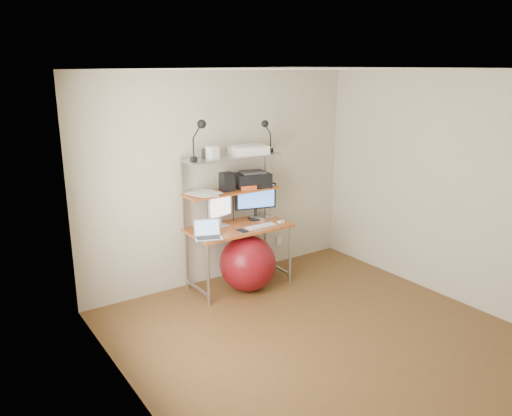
{
  "coord_description": "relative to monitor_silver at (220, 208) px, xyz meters",
  "views": [
    {
      "loc": [
        -2.94,
        -3.25,
        2.49
      ],
      "look_at": [
        0.04,
        1.15,
        1.02
      ],
      "focal_mm": 35.0,
      "sensor_mm": 36.0,
      "label": 1
    }
  ],
  "objects": [
    {
      "name": "keyboard",
      "position": [
        0.38,
        -0.28,
        -0.21
      ],
      "size": [
        0.38,
        0.11,
        0.01
      ],
      "primitive_type": "cube",
      "rotation": [
        0.0,
        0.0,
        0.0
      ],
      "color": "white",
      "rests_on": "desktop"
    },
    {
      "name": "wall_outlet",
      "position": [
        1.02,
        0.21,
        -0.66
      ],
      "size": [
        0.08,
        0.01,
        0.12
      ],
      "primitive_type": "cube",
      "color": "white",
      "rests_on": "room"
    },
    {
      "name": "laptop",
      "position": [
        -0.33,
        -0.3,
        -0.17
      ],
      "size": [
        0.35,
        0.32,
        0.26
      ],
      "rotation": [
        0.0,
        0.0,
        -0.34
      ],
      "color": "#BABABE",
      "rests_on": "desktop"
    },
    {
      "name": "computer_desk",
      "position": [
        0.17,
        -0.07,
        -0.0
      ],
      "size": [
        1.2,
        0.6,
        1.57
      ],
      "color": "#BB6024",
      "rests_on": "ground"
    },
    {
      "name": "clip_lamp_right",
      "position": [
        0.61,
        -0.05,
        0.87
      ],
      "size": [
        0.15,
        0.09,
        0.39
      ],
      "color": "black",
      "rests_on": "top_shelf"
    },
    {
      "name": "nas_cube",
      "position": [
        0.1,
        -0.0,
        0.3
      ],
      "size": [
        0.15,
        0.15,
        0.21
      ],
      "primitive_type": "cube",
      "rotation": [
        0.0,
        0.0,
        -0.06
      ],
      "color": "black",
      "rests_on": "mid_shelf"
    },
    {
      "name": "mac_mini",
      "position": [
        0.59,
        -0.01,
        -0.2
      ],
      "size": [
        0.27,
        0.27,
        0.04
      ],
      "primitive_type": "cube",
      "rotation": [
        0.0,
        0.0,
        0.34
      ],
      "color": "#BABABE",
      "rests_on": "desktop"
    },
    {
      "name": "box_white",
      "position": [
        -0.11,
        -0.05,
        0.66
      ],
      "size": [
        0.14,
        0.12,
        0.14
      ],
      "primitive_type": "cube",
      "rotation": [
        0.0,
        0.0,
        0.26
      ],
      "color": "white",
      "rests_on": "top_shelf"
    },
    {
      "name": "scanner",
      "position": [
        0.39,
        -0.01,
        0.65
      ],
      "size": [
        0.45,
        0.33,
        0.11
      ],
      "rotation": [
        0.0,
        0.0,
        -0.14
      ],
      "color": "white",
      "rests_on": "top_shelf"
    },
    {
      "name": "room",
      "position": [
        0.17,
        -1.58,
        0.29
      ],
      "size": [
        3.6,
        3.6,
        3.6
      ],
      "color": "brown",
      "rests_on": "ground"
    },
    {
      "name": "exercise_ball",
      "position": [
        0.18,
        -0.3,
        -0.63
      ],
      "size": [
        0.66,
        0.66,
        0.66
      ],
      "primitive_type": "sphere",
      "color": "maroon",
      "rests_on": "floor"
    },
    {
      "name": "mouse",
      "position": [
        0.67,
        -0.29,
        -0.21
      ],
      "size": [
        0.09,
        0.06,
        0.02
      ],
      "primitive_type": "cube",
      "rotation": [
        0.0,
        0.0,
        0.19
      ],
      "color": "white",
      "rests_on": "desktop"
    },
    {
      "name": "clip_lamp_left",
      "position": [
        -0.29,
        -0.12,
        0.92
      ],
      "size": [
        0.18,
        0.1,
        0.44
      ],
      "color": "black",
      "rests_on": "top_shelf"
    },
    {
      "name": "monitor_silver",
      "position": [
        0.0,
        0.0,
        0.0
      ],
      "size": [
        0.36,
        0.17,
        0.41
      ],
      "rotation": [
        0.0,
        0.0,
        0.27
      ],
      "color": "silver",
      "rests_on": "desktop"
    },
    {
      "name": "phone",
      "position": [
        0.11,
        -0.31,
        -0.21
      ],
      "size": [
        0.09,
        0.14,
        0.01
      ],
      "primitive_type": "cube",
      "rotation": [
        0.0,
        0.0,
        0.14
      ],
      "color": "black",
      "rests_on": "desktop"
    },
    {
      "name": "printer",
      "position": [
        0.44,
        -0.01,
        0.28
      ],
      "size": [
        0.45,
        0.36,
        0.19
      ],
      "rotation": [
        0.0,
        0.0,
        -0.22
      ],
      "color": "black",
      "rests_on": "mid_shelf"
    },
    {
      "name": "box_grey",
      "position": [
        -0.13,
        0.03,
        0.64
      ],
      "size": [
        0.11,
        0.11,
        0.1
      ],
      "primitive_type": "cube",
      "rotation": [
        0.0,
        0.0,
        -0.02
      ],
      "color": "#2F2F31",
      "rests_on": "top_shelf"
    },
    {
      "name": "paper_stack",
      "position": [
        -0.21,
        -0.01,
        0.21
      ],
      "size": [
        0.36,
        0.42,
        0.02
      ],
      "color": "white",
      "rests_on": "mid_shelf"
    },
    {
      "name": "red_box",
      "position": [
        0.32,
        -0.09,
        0.22
      ],
      "size": [
        0.21,
        0.17,
        0.05
      ],
      "primitive_type": "cube",
      "rotation": [
        0.0,
        0.0,
        -0.25
      ],
      "color": "#C84920",
      "rests_on": "mid_shelf"
    },
    {
      "name": "monitor_black",
      "position": [
        0.5,
        0.01,
        0.04
      ],
      "size": [
        0.5,
        0.2,
        0.51
      ],
      "rotation": [
        0.0,
        0.0,
        -0.28
      ],
      "color": "black",
      "rests_on": "desktop"
    }
  ]
}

